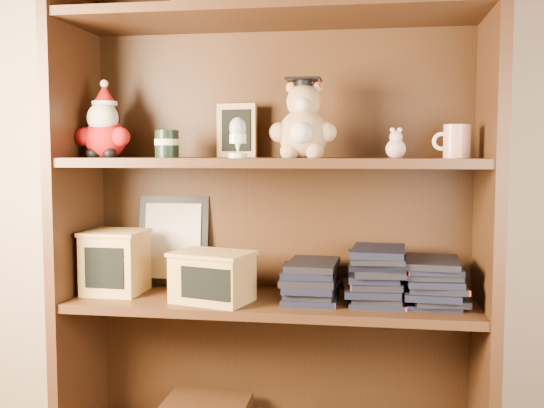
% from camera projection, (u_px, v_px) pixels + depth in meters
% --- Properties ---
extents(bookcase, '(1.20, 0.35, 1.60)m').
position_uv_depth(bookcase, '(274.00, 217.00, 1.84)').
color(bookcase, '#402412').
rests_on(bookcase, ground).
extents(shelf_lower, '(1.14, 0.33, 0.02)m').
position_uv_depth(shelf_lower, '(272.00, 303.00, 1.81)').
color(shelf_lower, '#402412').
rests_on(shelf_lower, ground).
extents(shelf_upper, '(1.14, 0.33, 0.02)m').
position_uv_depth(shelf_upper, '(272.00, 162.00, 1.78)').
color(shelf_upper, '#402412').
rests_on(shelf_upper, ground).
extents(santa_plush, '(0.16, 0.12, 0.23)m').
position_uv_depth(santa_plush, '(104.00, 128.00, 1.84)').
color(santa_plush, '#A50F0F').
rests_on(santa_plush, shelf_upper).
extents(teachers_tin, '(0.07, 0.07, 0.08)m').
position_uv_depth(teachers_tin, '(167.00, 144.00, 1.82)').
color(teachers_tin, black).
rests_on(teachers_tin, shelf_upper).
extents(chalkboard_plaque, '(0.12, 0.08, 0.16)m').
position_uv_depth(chalkboard_plaque, '(237.00, 131.00, 1.90)').
color(chalkboard_plaque, '#9E7547').
rests_on(chalkboard_plaque, shelf_upper).
extents(egg_cup, '(0.05, 0.05, 0.11)m').
position_uv_depth(egg_cup, '(238.00, 136.00, 1.71)').
color(egg_cup, white).
rests_on(egg_cup, shelf_upper).
extents(grad_teddy_bear, '(0.18, 0.16, 0.22)m').
position_uv_depth(grad_teddy_bear, '(303.00, 127.00, 1.75)').
color(grad_teddy_bear, tan).
rests_on(grad_teddy_bear, shelf_upper).
extents(pink_figurine, '(0.05, 0.05, 0.09)m').
position_uv_depth(pink_figurine, '(396.00, 146.00, 1.72)').
color(pink_figurine, beige).
rests_on(pink_figurine, shelf_upper).
extents(teacher_mug, '(0.10, 0.07, 0.09)m').
position_uv_depth(teacher_mug, '(456.00, 141.00, 1.69)').
color(teacher_mug, silver).
rests_on(teacher_mug, shelf_upper).
extents(certificate_frame, '(0.22, 0.06, 0.28)m').
position_uv_depth(certificate_frame, '(174.00, 241.00, 1.99)').
color(certificate_frame, black).
rests_on(certificate_frame, shelf_lower).
extents(treats_box, '(0.17, 0.17, 0.18)m').
position_uv_depth(treats_box, '(115.00, 261.00, 1.87)').
color(treats_box, tan).
rests_on(treats_box, shelf_lower).
extents(pencils_box, '(0.25, 0.21, 0.14)m').
position_uv_depth(pencils_box, '(212.00, 276.00, 1.76)').
color(pencils_box, tan).
rests_on(pencils_box, shelf_lower).
extents(book_stack_left, '(0.14, 0.20, 0.10)m').
position_uv_depth(book_stack_left, '(310.00, 283.00, 1.79)').
color(book_stack_left, black).
rests_on(book_stack_left, shelf_lower).
extents(book_stack_mid, '(0.14, 0.20, 0.14)m').
position_uv_depth(book_stack_mid, '(376.00, 277.00, 1.76)').
color(book_stack_mid, black).
rests_on(book_stack_mid, shelf_lower).
extents(book_stack_right, '(0.14, 0.20, 0.13)m').
position_uv_depth(book_stack_right, '(435.00, 281.00, 1.73)').
color(book_stack_right, black).
rests_on(book_stack_right, shelf_lower).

